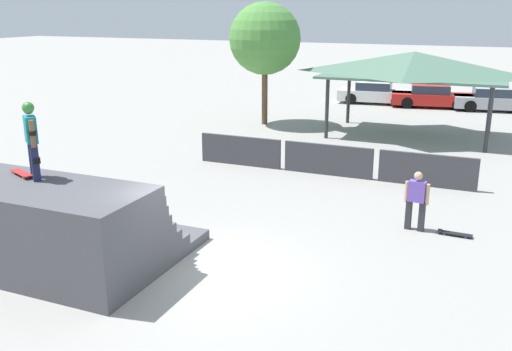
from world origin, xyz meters
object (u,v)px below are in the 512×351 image
Objects in this scene: skater_on_deck at (31,135)px; skateboard_on_ground at (454,233)px; tree_beside_pavilion at (265,39)px; bystander_walking at (417,198)px; parked_car_red at (432,97)px; parked_car_silver at (493,100)px; skateboard_on_deck at (22,173)px; parked_car_white at (375,93)px.

skateboard_on_ground is at bearing 70.52° from skater_on_deck.
tree_beside_pavilion is at bearing -47.06° from skateboard_on_ground.
bystander_walking reaches higher than parked_car_red.
parked_car_silver is (1.36, 19.53, -0.26)m from bystander_walking.
tree_beside_pavilion is (-8.75, 11.24, 3.18)m from bystander_walking.
skater_on_deck is 0.38× the size of parked_car_silver.
skateboard_on_deck is 24.82m from parked_car_white.
skateboard_on_deck is 1.03× the size of skateboard_on_ground.
skateboard_on_deck is 25.24m from parked_car_red.
skateboard_on_deck is 0.15× the size of tree_beside_pavilion.
parked_car_red is at bearing -78.78° from bystander_walking.
skateboard_on_deck reaches higher than bystander_walking.
parked_car_red is at bearing 116.24° from skater_on_deck.
skater_on_deck is at bearing -119.35° from parked_car_silver.
tree_beside_pavilion is at bearing -150.57° from parked_car_silver.
skateboard_on_ground is at bearing -101.07° from parked_car_silver.
skateboard_on_deck is at bearing -86.58° from tree_beside_pavilion.
parked_car_white is at bearing 123.63° from skater_on_deck.
parked_car_white is 0.95× the size of parked_car_red.
parked_car_red is 3.24m from parked_car_silver.
skateboard_on_deck is 10.30m from skateboard_on_ground.
parked_car_silver is (6.47, -0.00, -0.00)m from parked_car_white.
tree_beside_pavilion is 9.69m from parked_car_white.
skateboard_on_ground is at bearing -49.19° from tree_beside_pavilion.
skater_on_deck is 1.92× the size of skateboard_on_deck.
skateboard_on_ground is at bearing -91.40° from parked_car_red.
skater_on_deck is at bearing -85.11° from tree_beside_pavilion.
tree_beside_pavilion reaches higher than skateboard_on_deck.
tree_beside_pavilion reaches higher than bystander_walking.
parked_car_silver is at bearing 109.38° from skater_on_deck.
bystander_walking is at bearing -103.91° from parked_car_silver.
parked_car_white is (-5.11, 19.53, -0.26)m from bystander_walking.
skateboard_on_deck is 0.20× the size of parked_car_white.
tree_beside_pavilion is at bearing -118.94° from parked_car_white.
parked_car_white is at bearing 66.30° from tree_beside_pavilion.
skateboard_on_deck is 26.31m from parked_car_silver.
tree_beside_pavilion is (-1.40, 16.39, 1.16)m from skater_on_deck.
skater_on_deck reaches higher than bystander_walking.
bystander_walking is (7.34, 5.15, -2.02)m from skater_on_deck.
parked_car_red is at bearing -7.64° from parked_car_white.
bystander_walking is (7.77, 5.11, -1.12)m from skateboard_on_deck.
skater_on_deck is 24.89m from parked_car_white.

